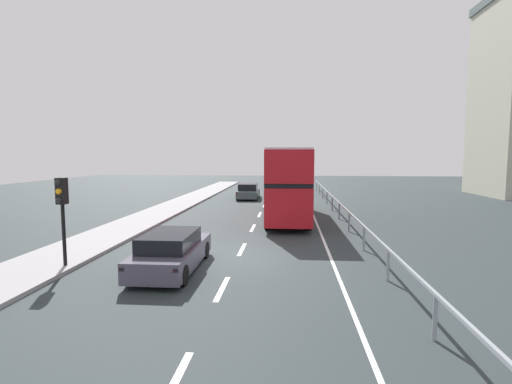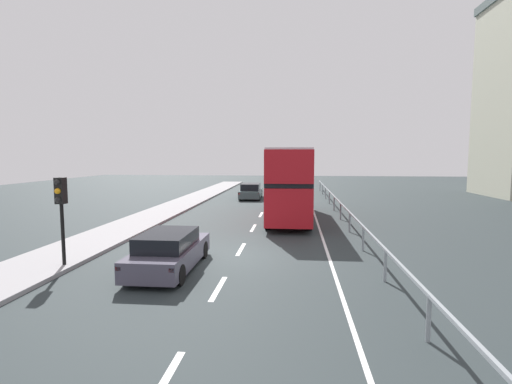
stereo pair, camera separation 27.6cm
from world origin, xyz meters
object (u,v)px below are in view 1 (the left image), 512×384
double_decker_bus_red (288,181)px  sedan_car_ahead (248,191)px  traffic_signal_pole (62,200)px  hatchback_car_near (172,252)px

double_decker_bus_red → sedan_car_ahead: bearing=108.4°
traffic_signal_pole → sedan_car_ahead: size_ratio=0.67×
double_decker_bus_red → hatchback_car_near: (-3.89, -11.29, -1.66)m
hatchback_car_near → sedan_car_ahead: (0.27, 21.67, 0.02)m
hatchback_car_near → traffic_signal_pole: (-3.70, -0.24, 1.75)m
traffic_signal_pole → sedan_car_ahead: (3.97, 21.92, -1.74)m
double_decker_bus_red → sedan_car_ahead: size_ratio=2.40×
hatchback_car_near → sedan_car_ahead: size_ratio=0.99×
hatchback_car_near → traffic_signal_pole: bearing=-176.6°
traffic_signal_pole → double_decker_bus_red: bearing=56.7°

